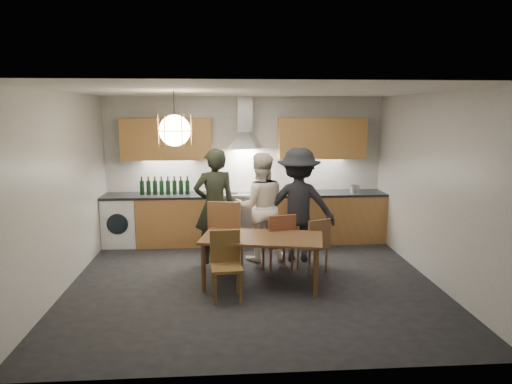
{
  "coord_description": "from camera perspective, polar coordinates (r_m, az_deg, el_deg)",
  "views": [
    {
      "loc": [
        -0.38,
        -6.02,
        2.35
      ],
      "look_at": [
        0.08,
        0.4,
        1.2
      ],
      "focal_mm": 32.0,
      "sensor_mm": 36.0,
      "label": 1
    }
  ],
  "objects": [
    {
      "name": "mixing_bowl",
      "position": [
        8.18,
        5.58,
        0.14
      ],
      "size": [
        0.32,
        0.32,
        0.08
      ],
      "primitive_type": "imported",
      "rotation": [
        0.0,
        0.0,
        -0.03
      ],
      "color": "#B0B0B4",
      "rests_on": "counter_run"
    },
    {
      "name": "wine_bottles",
      "position": [
        8.14,
        -11.34,
        0.8
      ],
      "size": [
        0.86,
        0.08,
        0.32
      ],
      "color": "black",
      "rests_on": "counter_run"
    },
    {
      "name": "person_left",
      "position": [
        7.08,
        -5.19,
        -1.77
      ],
      "size": [
        0.74,
        0.59,
        1.79
      ],
      "primitive_type": "imported",
      "rotation": [
        0.0,
        0.0,
        3.41
      ],
      "color": "black",
      "rests_on": "ground"
    },
    {
      "name": "chair_back_left",
      "position": [
        6.77,
        -3.79,
        -4.8
      ],
      "size": [
        0.56,
        0.56,
        1.06
      ],
      "rotation": [
        0.0,
        0.0,
        2.94
      ],
      "color": "brown",
      "rests_on": "ground"
    },
    {
      "name": "chair_back_right",
      "position": [
        6.74,
        7.45,
        -6.18
      ],
      "size": [
        0.49,
        0.49,
        0.82
      ],
      "rotation": [
        0.0,
        0.0,
        3.55
      ],
      "color": "brown",
      "rests_on": "ground"
    },
    {
      "name": "ground",
      "position": [
        6.47,
        -0.42,
        -11.16
      ],
      "size": [
        5.0,
        5.0,
        0.0
      ],
      "primitive_type": "plane",
      "color": "black",
      "rests_on": "ground"
    },
    {
      "name": "chair_front",
      "position": [
        5.84,
        -3.79,
        -8.46
      ],
      "size": [
        0.42,
        0.42,
        0.86
      ],
      "rotation": [
        0.0,
        0.0,
        0.09
      ],
      "color": "brown",
      "rests_on": "ground"
    },
    {
      "name": "wall_fixtures",
      "position": [
        8.11,
        -1.38,
        6.75
      ],
      "size": [
        4.3,
        0.54,
        1.1
      ],
      "color": "tan",
      "rests_on": "ground"
    },
    {
      "name": "pendant_lamp",
      "position": [
        5.96,
        -10.12,
        7.57
      ],
      "size": [
        0.43,
        0.43,
        0.7
      ],
      "color": "black",
      "rests_on": "ground"
    },
    {
      "name": "stock_pot",
      "position": [
        8.43,
        12.22,
        0.41
      ],
      "size": [
        0.22,
        0.22,
        0.12
      ],
      "primitive_type": "cylinder",
      "rotation": [
        0.0,
        0.0,
        0.32
      ],
      "color": "#ACACB0",
      "rests_on": "counter_run"
    },
    {
      "name": "room_shell",
      "position": [
        6.07,
        -0.44,
        4.04
      ],
      "size": [
        5.02,
        4.52,
        2.61
      ],
      "color": "silver",
      "rests_on": "ground"
    },
    {
      "name": "person_mid",
      "position": [
        7.18,
        0.52,
        -1.88
      ],
      "size": [
        0.88,
        0.71,
        1.71
      ],
      "primitive_type": "imported",
      "rotation": [
        0.0,
        0.0,
        3.22
      ],
      "color": "silver",
      "rests_on": "ground"
    },
    {
      "name": "range_stove",
      "position": [
        8.2,
        -1.29,
        -3.33
      ],
      "size": [
        0.9,
        0.6,
        0.92
      ],
      "color": "silver",
      "rests_on": "ground"
    },
    {
      "name": "dining_table",
      "position": [
        6.19,
        0.76,
        -6.29
      ],
      "size": [
        1.74,
        1.12,
        0.68
      ],
      "rotation": [
        0.0,
        0.0,
        -0.2
      ],
      "color": "brown",
      "rests_on": "ground"
    },
    {
      "name": "person_right",
      "position": [
        7.19,
        5.32,
        -1.61
      ],
      "size": [
        1.24,
        0.84,
        1.78
      ],
      "primitive_type": "imported",
      "rotation": [
        0.0,
        0.0,
        2.98
      ],
      "color": "black",
      "rests_on": "ground"
    },
    {
      "name": "chair_back_mid",
      "position": [
        6.62,
        2.98,
        -5.98
      ],
      "size": [
        0.49,
        0.49,
        0.9
      ],
      "rotation": [
        0.0,
        0.0,
        3.38
      ],
      "color": "brown",
      "rests_on": "ground"
    },
    {
      "name": "counter_run",
      "position": [
        8.2,
        -1.13,
        -3.26
      ],
      "size": [
        5.0,
        0.62,
        0.9
      ],
      "color": "tan",
      "rests_on": "ground"
    }
  ]
}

